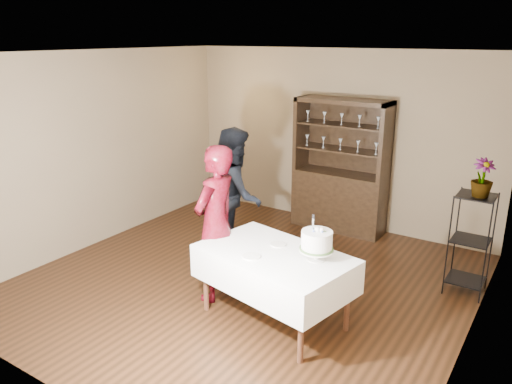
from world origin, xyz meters
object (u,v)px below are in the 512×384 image
woman (216,224)px  potted_plant (482,178)px  man (236,194)px  cake_table (274,269)px  plant_etagere (471,240)px  china_hutch (340,187)px  cake (317,242)px

woman → potted_plant: 2.95m
man → cake_table: bearing=-165.6°
plant_etagere → woman: 2.91m
plant_etagere → cake_table: 2.34m
man → potted_plant: man is taller
china_hutch → woman: bearing=-96.2°
woman → man: (-0.44, 1.00, -0.00)m
china_hutch → man: 1.87m
woman → cake: (1.24, -0.00, 0.07)m
man → potted_plant: 2.96m
man → plant_etagere: bearing=-111.4°
china_hutch → cake: size_ratio=4.25×
cake_table → potted_plant: 2.48m
cake_table → woman: 0.87m
woman → man: woman is taller
china_hutch → woman: (-0.30, -2.71, 0.22)m
plant_etagere → potted_plant: 0.75m
china_hutch → cake_table: 2.84m
china_hutch → man: bearing=-113.2°
cake_table → potted_plant: potted_plant is taller
cake → woman: bearing=180.0°
potted_plant → woman: bearing=-146.1°
china_hutch → plant_etagere: (2.08, -1.05, -0.01)m
china_hutch → cake: 2.89m
cake → plant_etagere: bearing=55.6°
plant_etagere → woman: size_ratio=0.67×
china_hutch → potted_plant: size_ratio=4.69×
plant_etagere → man: man is taller
woman → cake_table: bearing=82.9°
plant_etagere → cake: 2.04m
man → cake: man is taller
china_hutch → cake: china_hutch is taller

